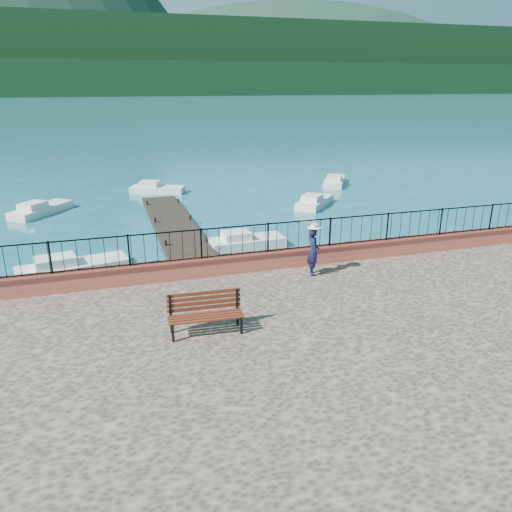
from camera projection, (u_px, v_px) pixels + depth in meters
ground at (321, 354)px, 13.65m from camera, size 2000.00×2000.00×0.00m
promenade at (477, 503)px, 8.04m from camera, size 30.00×20.00×1.20m
parapet at (276, 259)px, 16.50m from camera, size 28.00×0.46×0.58m
railing at (277, 237)px, 16.24m from camera, size 27.00×0.05×0.95m
dock at (179, 234)px, 23.86m from camera, size 2.00×16.00×0.30m
far_forest at (101, 79)px, 281.11m from camera, size 900.00×60.00×18.00m
foothills at (97, 59)px, 330.92m from camera, size 900.00×120.00×44.00m
companion_hill at (295, 89)px, 580.30m from camera, size 448.00×384.00×180.00m
park_bench at (206, 321)px, 12.18m from camera, size 1.84×0.70×1.01m
person at (313, 251)px, 15.75m from camera, size 0.48×0.63×1.55m
hat at (314, 226)px, 15.48m from camera, size 0.44×0.44×0.12m
boat_0 at (73, 263)px, 19.29m from camera, size 4.28×2.09×0.80m
boat_1 at (247, 239)px, 22.37m from camera, size 3.41×1.43×0.80m
boat_2 at (315, 199)px, 29.88m from camera, size 3.32×3.48×0.80m
boat_3 at (41, 207)px, 28.10m from camera, size 3.36×3.91×0.80m
boat_4 at (157, 187)px, 33.46m from camera, size 3.77×2.59×0.80m
boat_5 at (335, 179)px, 36.14m from camera, size 3.08×3.98×0.80m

